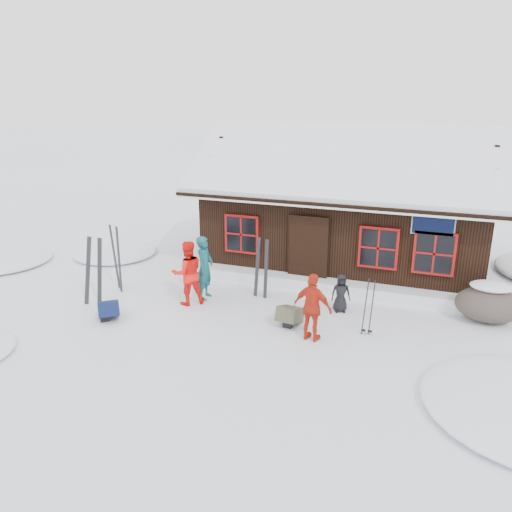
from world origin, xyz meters
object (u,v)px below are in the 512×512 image
object	(u,v)px
skier_orange_left	(188,273)
boulder	(489,303)
ski_pair_left	(94,272)
backpack_olive	(290,318)
skier_teal	(205,268)
ski_poles	(368,308)
skier_orange_right	(313,308)
skier_crouched	(341,293)
backpack_blue	(109,312)

from	to	relation	value
skier_orange_left	boulder	size ratio (longest dim) A/B	1.11
ski_pair_left	backpack_olive	size ratio (longest dim) A/B	2.87
skier_teal	ski_poles	distance (m)	4.44
skier_orange_left	boulder	xyz separation A→B (m)	(7.24, 1.58, -0.39)
ski_pair_left	ski_poles	bearing A→B (deg)	-10.99
skier_orange_left	ski_pair_left	xyz separation A→B (m)	(-2.26, -0.85, 0.03)
skier_orange_right	ski_poles	world-z (taller)	skier_orange_right
ski_pair_left	skier_orange_left	bearing A→B (deg)	3.84
skier_teal	skier_orange_right	size ratio (longest dim) A/B	1.10
skier_crouched	ski_poles	world-z (taller)	ski_poles
skier_crouched	boulder	bearing A→B (deg)	-9.22
skier_orange_left	backpack_olive	distance (m)	2.94
skier_teal	skier_orange_left	world-z (taller)	skier_teal
backpack_blue	backpack_olive	size ratio (longest dim) A/B	1.00
skier_orange_right	ski_pair_left	distance (m)	5.78
boulder	ski_poles	size ratio (longest dim) A/B	1.12
skier_orange_right	skier_orange_left	bearing A→B (deg)	-0.60
skier_orange_left	backpack_blue	distance (m)	2.16
skier_teal	ski_pair_left	xyz separation A→B (m)	(-2.50, -1.35, 0.03)
skier_orange_right	ski_pair_left	size ratio (longest dim) A/B	0.84
boulder	skier_crouched	bearing A→B (deg)	-168.65
ski_poles	boulder	bearing A→B (deg)	33.48
skier_orange_left	skier_teal	bearing A→B (deg)	-157.95
skier_teal	skier_orange_left	size ratio (longest dim) A/B	1.01
skier_crouched	skier_orange_left	bearing A→B (deg)	172.60
skier_orange_right	skier_crouched	xyz separation A→B (m)	(0.28, 1.75, -0.29)
skier_orange_left	backpack_olive	world-z (taller)	skier_orange_left
ski_pair_left	backpack_blue	distance (m)	1.31
ski_poles	backpack_olive	xyz separation A→B (m)	(-1.79, -0.15, -0.47)
backpack_blue	boulder	bearing A→B (deg)	-19.12
skier_orange_left	skier_orange_right	bearing A→B (deg)	124.56
skier_teal	skier_orange_right	xyz separation A→B (m)	(3.28, -1.35, -0.08)
skier_orange_left	backpack_olive	xyz separation A→B (m)	(2.84, -0.29, -0.67)
ski_poles	backpack_blue	world-z (taller)	ski_poles
skier_orange_left	skier_crouched	world-z (taller)	skier_orange_left
boulder	ski_pair_left	bearing A→B (deg)	-165.64
skier_orange_right	backpack_olive	world-z (taller)	skier_orange_right
skier_orange_left	ski_poles	xyz separation A→B (m)	(4.63, -0.14, -0.20)
skier_teal	ski_poles	world-z (taller)	skier_teal
boulder	backpack_olive	distance (m)	4.78
backpack_olive	boulder	bearing A→B (deg)	29.66
skier_orange_left	boulder	world-z (taller)	skier_orange_left
skier_orange_left	ski_pair_left	bearing A→B (deg)	-21.10
backpack_blue	skier_orange_left	bearing A→B (deg)	8.85
skier_teal	ski_pair_left	bearing A→B (deg)	115.61
skier_teal	ski_poles	xyz separation A→B (m)	(4.39, -0.64, -0.21)
ski_poles	backpack_olive	world-z (taller)	ski_poles
boulder	ski_pair_left	world-z (taller)	ski_pair_left
skier_teal	skier_orange_left	xyz separation A→B (m)	(-0.24, -0.50, -0.01)
ski_pair_left	backpack_olive	xyz separation A→B (m)	(5.10, 0.56, -0.71)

